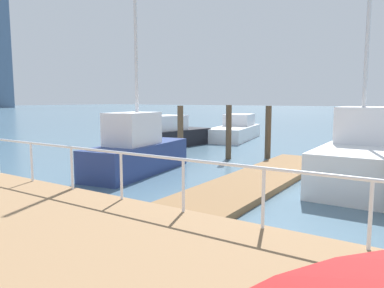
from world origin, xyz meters
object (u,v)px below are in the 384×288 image
at_px(moored_boat_3, 362,155).
at_px(moored_boat_4, 236,130).
at_px(moored_boat_0, 170,134).
at_px(moored_boat_2, 137,150).

height_order(moored_boat_3, moored_boat_4, moored_boat_3).
height_order(moored_boat_0, moored_boat_4, moored_boat_0).
xyz_separation_m(moored_boat_3, moored_boat_4, (9.64, 9.11, -0.29)).
height_order(moored_boat_2, moored_boat_4, moored_boat_2).
height_order(moored_boat_2, moored_boat_3, moored_boat_3).
relative_size(moored_boat_0, moored_boat_4, 0.77).
relative_size(moored_boat_2, moored_boat_3, 0.88).
bearing_deg(moored_boat_2, moored_boat_0, 27.79).
bearing_deg(moored_boat_4, moored_boat_0, 165.19).
height_order(moored_boat_0, moored_boat_3, moored_boat_3).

